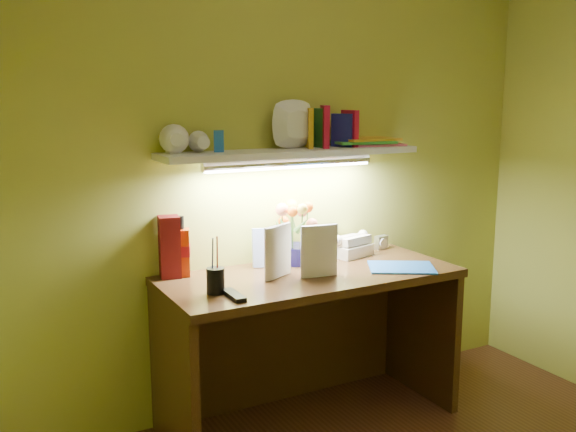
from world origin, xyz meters
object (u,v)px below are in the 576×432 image
object	(u,v)px
desk	(310,348)
flower_bouquet	(297,232)
whisky_bottle	(181,246)
telephone	(350,244)
desk_clock	(381,242)

from	to	relation	value
desk	flower_bouquet	size ratio (longest dim) A/B	4.54
whisky_bottle	telephone	bearing A→B (deg)	-3.44
desk_clock	telephone	bearing A→B (deg)	179.69
desk	desk_clock	distance (m)	0.75
whisky_bottle	flower_bouquet	bearing A→B (deg)	-4.82
desk	desk_clock	xyz separation A→B (m)	(0.58, 0.23, 0.41)
desk	whisky_bottle	distance (m)	0.79
telephone	flower_bouquet	bearing A→B (deg)	165.02
whisky_bottle	desk	bearing A→B (deg)	-24.01
desk	desk_clock	world-z (taller)	desk_clock
flower_bouquet	whisky_bottle	bearing A→B (deg)	175.18
flower_bouquet	desk_clock	size ratio (longest dim) A/B	4.21
flower_bouquet	telephone	bearing A→B (deg)	-0.86
telephone	whisky_bottle	world-z (taller)	whisky_bottle
desk	whisky_bottle	world-z (taller)	whisky_bottle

